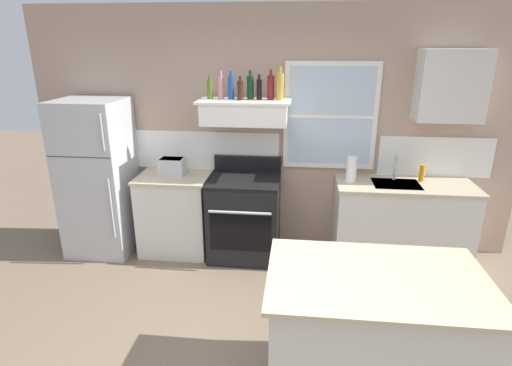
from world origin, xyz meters
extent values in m
cube|color=tan|center=(0.00, 2.23, 1.35)|extent=(5.40, 0.06, 2.70)
cube|color=white|center=(-1.15, 2.19, 1.13)|extent=(2.50, 0.02, 0.44)
cube|color=white|center=(1.80, 2.19, 1.13)|extent=(1.20, 0.02, 0.44)
cube|color=white|center=(0.65, 2.18, 1.55)|extent=(1.00, 0.04, 1.15)
cube|color=silver|center=(0.65, 2.17, 1.55)|extent=(0.90, 0.01, 1.05)
cube|color=white|center=(0.65, 2.16, 1.55)|extent=(0.90, 0.02, 0.04)
cube|color=#B7BABC|center=(-1.90, 1.84, 0.87)|extent=(0.70, 0.68, 1.74)
cube|color=#333333|center=(-1.90, 1.50, 1.20)|extent=(0.69, 0.00, 0.01)
cylinder|color=#A5A8AD|center=(-1.60, 1.47, 0.66)|extent=(0.02, 0.02, 0.66)
cylinder|color=#A5A8AD|center=(-1.60, 1.47, 1.47)|extent=(0.02, 0.02, 0.38)
cube|color=silver|center=(-1.05, 1.90, 0.44)|extent=(0.76, 0.60, 0.88)
cube|color=#C6B793|center=(-1.05, 1.90, 0.90)|extent=(0.79, 0.63, 0.03)
cube|color=silver|center=(-1.06, 1.92, 1.01)|extent=(0.28, 0.20, 0.19)
cube|color=black|center=(-1.06, 1.92, 1.09)|extent=(0.24, 0.16, 0.01)
cube|color=black|center=(-1.21, 1.92, 1.04)|extent=(0.02, 0.03, 0.02)
cube|color=black|center=(-0.25, 1.86, 0.43)|extent=(0.76, 0.64, 0.87)
cube|color=black|center=(-0.25, 1.86, 0.89)|extent=(0.76, 0.64, 0.04)
cube|color=black|center=(-0.25, 2.15, 1.00)|extent=(0.76, 0.06, 0.18)
cube|color=black|center=(-0.25, 1.54, 0.42)|extent=(0.65, 0.01, 0.40)
cylinder|color=silver|center=(-0.25, 1.50, 0.67)|extent=(0.65, 0.03, 0.03)
cube|color=white|center=(-0.25, 1.96, 1.61)|extent=(0.88, 0.48, 0.22)
cube|color=#262628|center=(-0.25, 1.74, 1.53)|extent=(0.75, 0.02, 0.04)
cube|color=white|center=(-0.25, 1.96, 1.73)|extent=(0.96, 0.52, 0.02)
cylinder|color=#4C601E|center=(-0.62, 1.97, 1.84)|extent=(0.06, 0.06, 0.20)
cylinder|color=#4C601E|center=(-0.62, 1.97, 1.97)|extent=(0.03, 0.03, 0.05)
cylinder|color=#C67F84|center=(-0.51, 2.01, 1.86)|extent=(0.07, 0.07, 0.23)
cylinder|color=#C67F84|center=(-0.51, 2.01, 2.00)|extent=(0.03, 0.03, 0.06)
cylinder|color=#1E478C|center=(-0.40, 2.00, 1.86)|extent=(0.07, 0.07, 0.23)
cylinder|color=#1E478C|center=(-0.40, 2.00, 2.00)|extent=(0.03, 0.03, 0.06)
cylinder|color=#381E0F|center=(-0.29, 1.92, 1.84)|extent=(0.06, 0.06, 0.19)
cylinder|color=#381E0F|center=(-0.29, 1.92, 1.96)|extent=(0.03, 0.03, 0.05)
cylinder|color=#143819|center=(-0.20, 2.02, 1.86)|extent=(0.07, 0.07, 0.23)
cylinder|color=#143819|center=(-0.20, 2.02, 2.01)|extent=(0.03, 0.03, 0.06)
cylinder|color=black|center=(-0.10, 1.99, 1.85)|extent=(0.06, 0.06, 0.20)
cylinder|color=black|center=(-0.10, 1.99, 1.97)|extent=(0.02, 0.02, 0.05)
cylinder|color=maroon|center=(0.01, 2.00, 1.87)|extent=(0.07, 0.07, 0.24)
cylinder|color=maroon|center=(0.01, 2.00, 2.02)|extent=(0.03, 0.03, 0.06)
cylinder|color=#B29333|center=(0.11, 1.97, 1.88)|extent=(0.08, 0.08, 0.27)
cylinder|color=#B29333|center=(0.11, 1.97, 2.04)|extent=(0.03, 0.03, 0.07)
cube|color=silver|center=(1.45, 1.90, 0.44)|extent=(1.40, 0.60, 0.88)
cube|color=#C6B793|center=(1.45, 1.90, 0.90)|extent=(1.43, 0.63, 0.03)
cube|color=#B7BABC|center=(1.35, 1.88, 0.90)|extent=(0.48, 0.36, 0.01)
cylinder|color=silver|center=(1.35, 2.02, 1.05)|extent=(0.03, 0.03, 0.28)
cylinder|color=silver|center=(1.35, 1.94, 1.17)|extent=(0.02, 0.16, 0.02)
cylinder|color=white|center=(0.88, 1.90, 1.04)|extent=(0.11, 0.11, 0.27)
cylinder|color=orange|center=(1.63, 2.00, 1.00)|extent=(0.06, 0.06, 0.18)
cube|color=silver|center=(0.86, 0.04, 0.44)|extent=(1.32, 0.82, 0.88)
cube|color=#C6B793|center=(0.86, 0.04, 0.90)|extent=(1.40, 0.90, 0.03)
cube|color=silver|center=(1.80, 2.04, 1.90)|extent=(0.64, 0.32, 0.70)
camera|label=1|loc=(0.33, -2.28, 2.31)|focal=28.69mm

